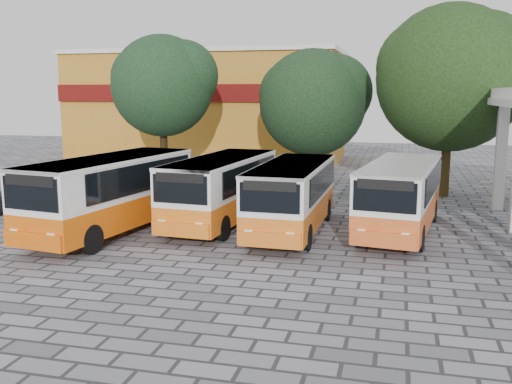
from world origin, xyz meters
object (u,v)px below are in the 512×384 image
(bus_far_left, at_px, (111,190))
(bus_far_right, at_px, (401,193))
(bus_centre_right, at_px, (292,193))
(bus_centre_left, at_px, (221,186))

(bus_far_left, relative_size, bus_far_right, 1.08)
(bus_far_left, xyz_separation_m, bus_centre_right, (6.51, 1.81, -0.14))
(bus_far_left, bearing_deg, bus_centre_right, 24.14)
(bus_centre_left, relative_size, bus_far_right, 0.99)
(bus_far_right, bearing_deg, bus_centre_left, -170.07)
(bus_centre_left, distance_m, bus_centre_right, 3.04)
(bus_centre_left, bearing_deg, bus_far_right, 6.42)
(bus_centre_right, bearing_deg, bus_far_right, 13.37)
(bus_centre_left, distance_m, bus_far_right, 6.93)
(bus_centre_left, bearing_deg, bus_centre_right, -7.55)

